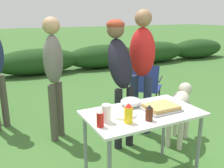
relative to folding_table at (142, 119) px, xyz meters
The scene contains 14 objects.
shrub_hedge 5.22m from the folding_table, 90.00° to the left, with size 14.40×0.90×0.72m.
folding_table is the anchor object (origin of this frame).
food_tray 0.22m from the folding_table, 12.39° to the right, with size 0.34×0.27×0.06m.
plate_stack 0.22m from the folding_table, behind, with size 0.23×0.23×0.02m, color white.
mixing_bowl 0.23m from the folding_table, 94.38° to the left, with size 0.21×0.21×0.09m, color silver.
paper_cup_stack 0.44m from the folding_table, behind, with size 0.08×0.08×0.16m, color white.
mustard_bottle 0.33m from the folding_table, 149.52° to the right, with size 0.08×0.08×0.18m.
bbq_sauce_bottle 0.24m from the folding_table, 107.91° to the right, with size 0.07×0.07×0.15m.
ketchup_bottle 0.53m from the folding_table, 167.79° to the right, with size 0.06×0.06×0.16m.
standing_person_in_navy_coat 0.87m from the folding_table, 77.36° to the left, with size 0.31×0.45×1.58m.
standing_person_with_beanie 1.41m from the folding_table, 112.00° to the left, with size 0.37×0.37×1.61m.
standing_person_in_dark_puffer 1.17m from the folding_table, 57.24° to the left, with size 0.42×0.43×1.70m.
dog 1.02m from the folding_table, 27.16° to the left, with size 0.71×0.54×0.74m.
camp_chair_near_hedge 1.93m from the folding_table, 54.30° to the left, with size 0.74×0.74×0.83m.
Camera 1 is at (-1.27, -1.84, 1.64)m, focal length 40.00 mm.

